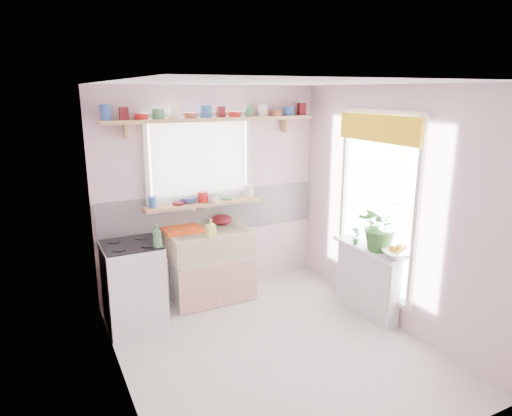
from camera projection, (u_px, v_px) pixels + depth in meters
name	position (u px, v px, depth m)	size (l,w,h in m)	color
room	(289.00, 188.00, 5.15)	(3.20, 3.20, 3.20)	beige
sink_unit	(210.00, 265.00, 5.41)	(0.95, 0.65, 1.11)	white
cooker	(134.00, 285.00, 4.78)	(0.58, 0.58, 0.93)	white
radiator_ledge	(367.00, 279.00, 5.09)	(0.22, 0.95, 0.78)	white
windowsill	(203.00, 204.00, 5.39)	(1.40, 0.22, 0.04)	tan
pine_shelf	(213.00, 119.00, 5.20)	(2.52, 0.24, 0.04)	tan
shelf_crockery	(213.00, 113.00, 5.19)	(2.47, 0.11, 0.12)	#3359A5
sill_crockery	(203.00, 197.00, 5.37)	(1.35, 0.11, 0.12)	#3359A5
dish_tray	(182.00, 229.00, 5.30)	(0.44, 0.33, 0.04)	#FE4F16
colander	(222.00, 219.00, 5.57)	(0.26, 0.26, 0.12)	maroon
jade_plant	(380.00, 225.00, 4.84)	(0.49, 0.43, 0.55)	#30692A
fruit_bowl	(398.00, 254.00, 4.66)	(0.31, 0.31, 0.08)	silver
herb_pot	(356.00, 235.00, 5.05)	(0.11, 0.08, 0.21)	#29682D
soap_bottle_sink	(211.00, 228.00, 5.09)	(0.09, 0.09, 0.21)	#E6EE6A
sill_cup	(213.00, 199.00, 5.37)	(0.11, 0.11, 0.09)	beige
sill_bowl	(189.00, 200.00, 5.36)	(0.21, 0.21, 0.06)	#3253A4
shelf_vase	(263.00, 110.00, 5.53)	(0.13, 0.13, 0.14)	#9B572F
cooker_bottle	(157.00, 236.00, 4.54)	(0.09, 0.09, 0.24)	#408049
fruit	(398.00, 249.00, 4.65)	(0.20, 0.14, 0.10)	orange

